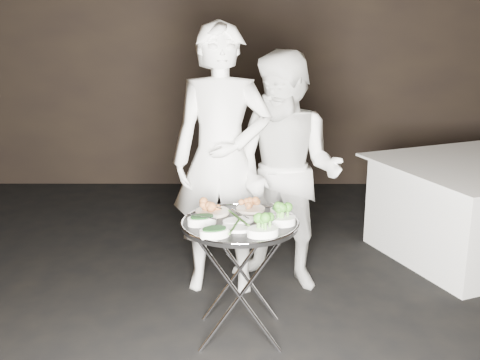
{
  "coord_description": "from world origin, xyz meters",
  "views": [
    {
      "loc": [
        0.17,
        -3.16,
        1.93
      ],
      "look_at": [
        0.16,
        0.3,
        0.95
      ],
      "focal_mm": 45.0,
      "sensor_mm": 36.0,
      "label": 1
    }
  ],
  "objects_px": {
    "waiter_left": "(222,161)",
    "dining_table": "(472,210)",
    "waiter_right": "(287,173)",
    "tray_stand": "(240,274)",
    "serving_tray": "(240,224)"
  },
  "relations": [
    {
      "from": "serving_tray",
      "to": "waiter_left",
      "type": "distance_m",
      "value": 0.74
    },
    {
      "from": "waiter_left",
      "to": "waiter_right",
      "type": "xyz_separation_m",
      "value": [
        0.45,
        0.03,
        -0.1
      ]
    },
    {
      "from": "tray_stand",
      "to": "waiter_left",
      "type": "relative_size",
      "value": 0.39
    },
    {
      "from": "waiter_right",
      "to": "dining_table",
      "type": "height_order",
      "value": "waiter_right"
    },
    {
      "from": "tray_stand",
      "to": "waiter_left",
      "type": "bearing_deg",
      "value": 100.43
    },
    {
      "from": "tray_stand",
      "to": "serving_tray",
      "type": "height_order",
      "value": "serving_tray"
    },
    {
      "from": "tray_stand",
      "to": "waiter_right",
      "type": "xyz_separation_m",
      "value": [
        0.32,
        0.73,
        0.43
      ]
    },
    {
      "from": "waiter_left",
      "to": "dining_table",
      "type": "relative_size",
      "value": 1.38
    },
    {
      "from": "dining_table",
      "to": "waiter_left",
      "type": "bearing_deg",
      "value": -164.39
    },
    {
      "from": "serving_tray",
      "to": "waiter_left",
      "type": "bearing_deg",
      "value": 100.43
    },
    {
      "from": "waiter_left",
      "to": "waiter_right",
      "type": "distance_m",
      "value": 0.46
    },
    {
      "from": "waiter_left",
      "to": "dining_table",
      "type": "bearing_deg",
      "value": 19.04
    },
    {
      "from": "tray_stand",
      "to": "waiter_right",
      "type": "bearing_deg",
      "value": 66.02
    },
    {
      "from": "serving_tray",
      "to": "waiter_right",
      "type": "height_order",
      "value": "waiter_right"
    },
    {
      "from": "tray_stand",
      "to": "serving_tray",
      "type": "distance_m",
      "value": 0.32
    }
  ]
}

